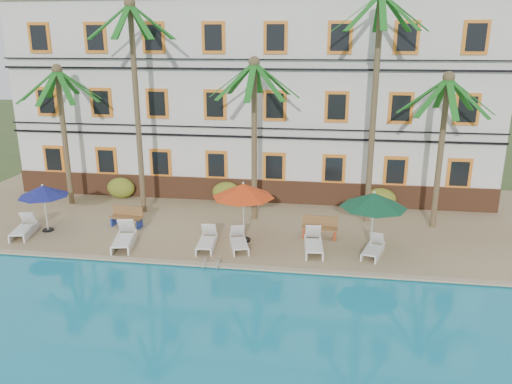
% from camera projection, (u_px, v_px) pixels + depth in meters
% --- Properties ---
extents(ground, '(100.00, 100.00, 0.00)m').
position_uv_depth(ground, '(216.00, 261.00, 19.60)').
color(ground, '#384C23').
rests_on(ground, ground).
extents(pool_deck, '(30.00, 12.00, 0.25)m').
position_uv_depth(pool_deck, '(239.00, 216.00, 24.29)').
color(pool_deck, tan).
rests_on(pool_deck, ground).
extents(swimming_pool, '(26.00, 12.00, 0.20)m').
position_uv_depth(swimming_pool, '(157.00, 371.00, 12.95)').
color(swimming_pool, teal).
rests_on(swimming_pool, ground).
extents(pool_coping, '(30.00, 0.35, 0.06)m').
position_uv_depth(pool_coping, '(211.00, 265.00, 18.67)').
color(pool_coping, tan).
rests_on(pool_coping, pool_deck).
extents(hotel_building, '(25.40, 6.44, 10.22)m').
position_uv_depth(hotel_building, '(254.00, 96.00, 27.47)').
color(hotel_building, silver).
rests_on(hotel_building, pool_deck).
extents(palm_a, '(4.00, 4.00, 7.00)m').
position_uv_depth(palm_a, '(62.00, 116.00, 24.38)').
color(palm_a, brown).
rests_on(palm_a, pool_deck).
extents(palm_b, '(4.00, 4.00, 9.87)m').
position_uv_depth(palm_b, '(135.00, 84.00, 22.77)').
color(palm_b, brown).
rests_on(palm_b, pool_deck).
extents(palm_c, '(4.00, 4.00, 7.43)m').
position_uv_depth(palm_c, '(254.00, 118.00, 22.18)').
color(palm_c, brown).
rests_on(palm_c, pool_deck).
extents(palm_d, '(4.00, 4.00, 10.19)m').
position_uv_depth(palm_d, '(376.00, 82.00, 21.41)').
color(palm_d, brown).
rests_on(palm_d, pool_deck).
extents(palm_e, '(4.00, 4.00, 6.86)m').
position_uv_depth(palm_e, '(443.00, 129.00, 21.25)').
color(palm_e, brown).
rests_on(palm_e, pool_deck).
extents(shrub_left, '(1.50, 0.90, 1.10)m').
position_uv_depth(shrub_left, '(121.00, 188.00, 26.53)').
color(shrub_left, '#29621C').
rests_on(shrub_left, pool_deck).
extents(shrub_mid, '(1.50, 0.90, 1.10)m').
position_uv_depth(shrub_mid, '(227.00, 192.00, 25.74)').
color(shrub_mid, '#29621C').
rests_on(shrub_mid, pool_deck).
extents(shrub_right, '(1.50, 0.90, 1.10)m').
position_uv_depth(shrub_right, '(381.00, 199.00, 24.66)').
color(shrub_right, '#29621C').
rests_on(shrub_right, pool_deck).
extents(umbrella_blue, '(2.14, 2.14, 2.15)m').
position_uv_depth(umbrella_blue, '(43.00, 191.00, 21.54)').
color(umbrella_blue, black).
rests_on(umbrella_blue, pool_deck).
extents(umbrella_red, '(2.57, 2.57, 2.57)m').
position_uv_depth(umbrella_red, '(243.00, 191.00, 20.33)').
color(umbrella_red, black).
rests_on(umbrella_red, pool_deck).
extents(umbrella_green, '(2.58, 2.58, 2.58)m').
position_uv_depth(umbrella_green, '(374.00, 201.00, 19.07)').
color(umbrella_green, black).
rests_on(umbrella_green, pool_deck).
extents(lounger_a, '(1.07, 1.96, 0.88)m').
position_uv_depth(lounger_a, '(24.00, 228.00, 21.55)').
color(lounger_a, white).
rests_on(lounger_a, pool_deck).
extents(lounger_b, '(1.16, 2.16, 0.97)m').
position_uv_depth(lounger_b, '(124.00, 238.00, 20.40)').
color(lounger_b, white).
rests_on(lounger_b, pool_deck).
extents(lounger_c, '(0.79, 1.87, 0.86)m').
position_uv_depth(lounger_c, '(207.00, 241.00, 20.22)').
color(lounger_c, white).
rests_on(lounger_c, pool_deck).
extents(lounger_d, '(1.10, 1.85, 0.83)m').
position_uv_depth(lounger_d, '(239.00, 241.00, 20.19)').
color(lounger_d, white).
rests_on(lounger_d, pool_deck).
extents(lounger_e, '(0.85, 1.98, 0.91)m').
position_uv_depth(lounger_e, '(313.00, 244.00, 19.91)').
color(lounger_e, white).
rests_on(lounger_e, pool_deck).
extents(lounger_f, '(1.06, 1.77, 0.79)m').
position_uv_depth(lounger_f, '(373.00, 248.00, 19.56)').
color(lounger_f, white).
rests_on(lounger_f, pool_deck).
extents(bench_left, '(1.55, 0.65, 0.93)m').
position_uv_depth(bench_left, '(127.00, 216.00, 22.49)').
color(bench_left, olive).
rests_on(bench_left, pool_deck).
extents(bench_right, '(1.52, 0.56, 0.93)m').
position_uv_depth(bench_right, '(320.00, 227.00, 21.21)').
color(bench_right, olive).
rests_on(bench_right, pool_deck).
extents(pool_ladder, '(0.54, 0.74, 0.74)m').
position_uv_depth(pool_ladder, '(212.00, 267.00, 18.57)').
color(pool_ladder, silver).
rests_on(pool_ladder, ground).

